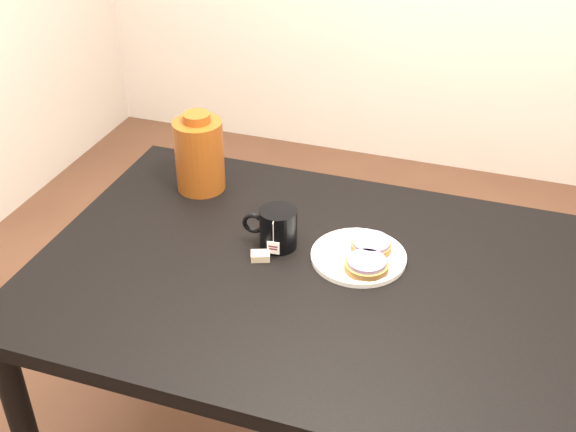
% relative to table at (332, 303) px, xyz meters
% --- Properties ---
extents(table, '(1.40, 0.90, 0.75)m').
position_rel_table_xyz_m(table, '(0.00, 0.00, 0.00)').
color(table, black).
rests_on(table, ground_plane).
extents(plate, '(0.23, 0.23, 0.02)m').
position_rel_table_xyz_m(plate, '(0.04, 0.08, 0.09)').
color(plate, white).
rests_on(plate, table).
extents(bagel_back, '(0.13, 0.13, 0.03)m').
position_rel_table_xyz_m(bagel_back, '(0.06, 0.11, 0.11)').
color(bagel_back, brown).
rests_on(bagel_back, plate).
extents(bagel_front, '(0.15, 0.15, 0.03)m').
position_rel_table_xyz_m(bagel_front, '(0.07, 0.03, 0.11)').
color(bagel_front, brown).
rests_on(bagel_front, plate).
extents(mug, '(0.14, 0.10, 0.10)m').
position_rel_table_xyz_m(mug, '(-0.16, 0.07, 0.13)').
color(mug, black).
rests_on(mug, table).
extents(teabag_pouch, '(0.05, 0.05, 0.02)m').
position_rel_table_xyz_m(teabag_pouch, '(-0.18, 0.01, 0.09)').
color(teabag_pouch, '#C6B793').
rests_on(teabag_pouch, table).
extents(bagel_package, '(0.16, 0.16, 0.22)m').
position_rel_table_xyz_m(bagel_package, '(-0.45, 0.27, 0.19)').
color(bagel_package, '#5E270C').
rests_on(bagel_package, table).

